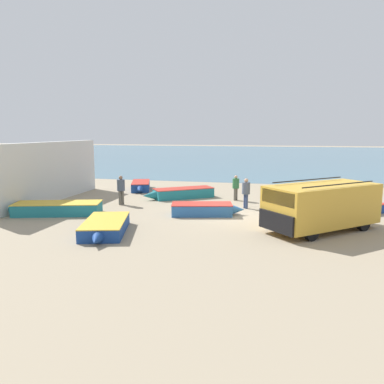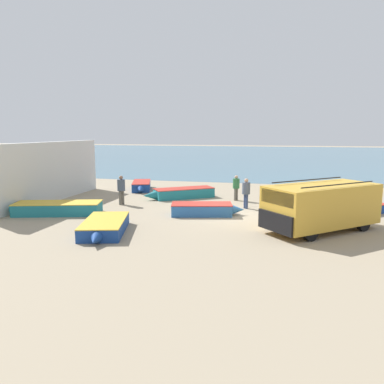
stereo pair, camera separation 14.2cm
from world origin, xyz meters
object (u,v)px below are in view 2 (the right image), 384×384
object	(u,v)px
fishing_rowboat_2	(348,204)
fishing_rowboat_4	(141,186)
fishing_rowboat_1	(181,193)
fisherman_0	(236,185)
fishing_rowboat_0	(104,227)
parked_van	(321,205)
fisherman_1	(246,191)
fishing_rowboat_3	(204,209)
fishing_rowboat_5	(55,208)
fisherman_2	(121,187)

from	to	relation	value
fishing_rowboat_2	fishing_rowboat_4	distance (m)	14.19
fishing_rowboat_1	fisherman_0	distance (m)	3.62
fishing_rowboat_0	parked_van	bearing A→B (deg)	90.06
fishing_rowboat_0	fisherman_1	bearing A→B (deg)	124.91
fishing_rowboat_3	fishing_rowboat_4	xyz separation A→B (m)	(-6.21, 7.10, 0.01)
fishing_rowboat_1	fishing_rowboat_3	bearing A→B (deg)	83.08
fisherman_1	parked_van	bearing A→B (deg)	-85.52
fishing_rowboat_5	fisherman_2	size ratio (longest dim) A/B	3.12
fishing_rowboat_1	fishing_rowboat_3	distance (m)	5.19
parked_van	fishing_rowboat_5	xyz separation A→B (m)	(-13.20, 0.20, -0.82)
fisherman_2	fishing_rowboat_5	bearing A→B (deg)	-83.90
fisherman_0	fisherman_1	distance (m)	2.53
fishing_rowboat_3	fisherman_1	bearing A→B (deg)	34.93
fisherman_0	fisherman_2	xyz separation A→B (m)	(-6.42, -2.97, 0.09)
fishing_rowboat_4	fishing_rowboat_5	distance (m)	8.88
parked_van	fishing_rowboat_5	distance (m)	13.23
fishing_rowboat_1	fishing_rowboat_4	world-z (taller)	fishing_rowboat_1
fishing_rowboat_1	fishing_rowboat_4	xyz separation A→B (m)	(-3.74, 2.53, -0.01)
fishing_rowboat_1	fishing_rowboat_2	size ratio (longest dim) A/B	1.10
fisherman_1	fishing_rowboat_3	bearing A→B (deg)	-169.35
fishing_rowboat_1	fishing_rowboat_3	size ratio (longest dim) A/B	1.12
parked_van	fishing_rowboat_3	world-z (taller)	parked_van
fishing_rowboat_4	fishing_rowboat_5	xyz separation A→B (m)	(-1.44, -8.77, 0.01)
fishing_rowboat_5	fishing_rowboat_4	bearing A→B (deg)	-115.51
fishing_rowboat_5	parked_van	bearing A→B (deg)	162.99
fishing_rowboat_1	fisherman_0	bearing A→B (deg)	144.41
parked_van	fishing_rowboat_2	bearing A→B (deg)	-151.94
fisherman_0	fishing_rowboat_2	bearing A→B (deg)	23.30
fishing_rowboat_2	fisherman_2	bearing A→B (deg)	56.63
fishing_rowboat_4	fishing_rowboat_1	bearing A→B (deg)	37.60
fishing_rowboat_2	fishing_rowboat_5	distance (m)	16.13
fishing_rowboat_1	fishing_rowboat_3	xyz separation A→B (m)	(2.46, -4.57, -0.02)
fishing_rowboat_1	fisherman_1	xyz separation A→B (m)	(4.40, -2.41, 0.70)
fishing_rowboat_3	parked_van	bearing A→B (deg)	-31.69
fishing_rowboat_2	fishing_rowboat_4	xyz separation A→B (m)	(-13.78, 3.42, 0.06)
fishing_rowboat_3	fishing_rowboat_5	world-z (taller)	fishing_rowboat_5
fishing_rowboat_0	fishing_rowboat_5	distance (m)	5.04
fishing_rowboat_4	fishing_rowboat_5	bearing A→B (deg)	-27.70
fishing_rowboat_3	fishing_rowboat_2	bearing A→B (deg)	12.84
fishing_rowboat_5	fisherman_0	xyz separation A→B (m)	(8.75, 6.21, 0.63)
fishing_rowboat_2	fisherman_1	distance (m)	5.88
fishing_rowboat_3	fisherman_0	world-z (taller)	fisherman_0
fishing_rowboat_1	parked_van	bearing A→B (deg)	106.00
parked_van	fisherman_1	bearing A→B (deg)	-90.06
fishing_rowboat_0	fishing_rowboat_5	xyz separation A→B (m)	(-4.22, 2.77, 0.04)
parked_van	fisherman_0	size ratio (longest dim) A/B	3.31
parked_van	fisherman_2	world-z (taller)	parked_van
parked_van	fishing_rowboat_0	distance (m)	9.38
parked_van	fishing_rowboat_4	size ratio (longest dim) A/B	1.36
fishing_rowboat_1	fishing_rowboat_4	distance (m)	4.52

